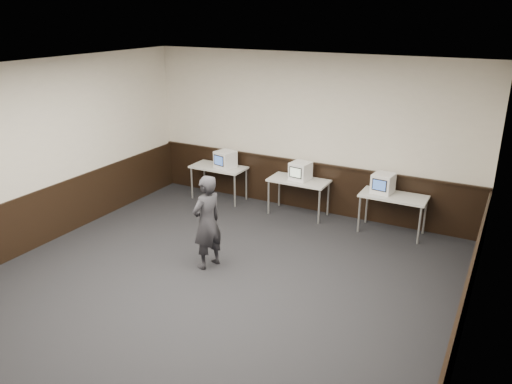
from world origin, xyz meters
TOP-DOWN VIEW (x-y plane):
  - floor at (0.00, 0.00)m, footprint 8.00×8.00m
  - ceiling at (0.00, 0.00)m, footprint 8.00×8.00m
  - back_wall at (0.00, 4.00)m, footprint 7.00×0.00m
  - left_wall at (-3.50, 0.00)m, footprint 0.00×8.00m
  - right_wall at (3.50, 0.00)m, footprint 0.00×8.00m
  - wainscot_back at (0.00, 3.98)m, footprint 6.98×0.04m
  - wainscot_left at (-3.48, 0.00)m, footprint 0.04×7.98m
  - wainscot_right at (3.48, 0.00)m, footprint 0.04×7.98m
  - wainscot_rail at (0.00, 3.96)m, footprint 6.98×0.06m
  - desk_left at (-1.90, 3.60)m, footprint 1.20×0.60m
  - desk_center at (0.00, 3.60)m, footprint 1.20×0.60m
  - desk_right at (1.90, 3.60)m, footprint 1.20×0.60m
  - emac_left at (-1.72, 3.59)m, footprint 0.45×0.46m
  - emac_center at (0.02, 3.61)m, footprint 0.41×0.43m
  - emac_right at (1.67, 3.64)m, footprint 0.41×0.43m
  - person at (-0.41, 0.89)m, footprint 0.51×0.65m

SIDE VIEW (x-z plane):
  - floor at x=0.00m, z-range 0.00..0.00m
  - wainscot_back at x=0.00m, z-range 0.00..1.00m
  - wainscot_left at x=-3.48m, z-range 0.00..1.00m
  - wainscot_right at x=3.48m, z-range 0.00..1.00m
  - desk_left at x=-1.90m, z-range 0.30..1.05m
  - desk_center at x=0.00m, z-range 0.30..1.05m
  - desk_right at x=1.90m, z-range 0.30..1.05m
  - person at x=-0.41m, z-range 0.00..1.56m
  - emac_center at x=0.02m, z-range 0.75..1.11m
  - emac_right at x=1.67m, z-range 0.75..1.12m
  - emac_left at x=-1.72m, z-range 0.75..1.12m
  - wainscot_rail at x=0.00m, z-range 1.00..1.04m
  - back_wall at x=0.00m, z-range -1.90..5.10m
  - left_wall at x=-3.50m, z-range -2.40..5.60m
  - right_wall at x=3.50m, z-range -2.40..5.60m
  - ceiling at x=0.00m, z-range 3.20..3.20m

